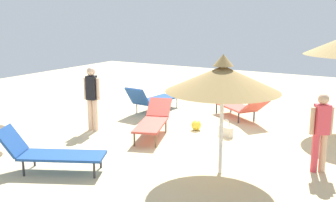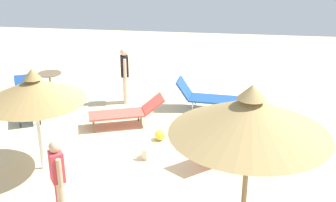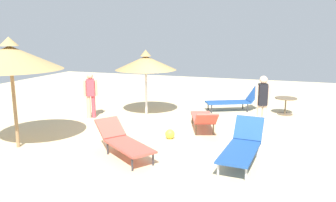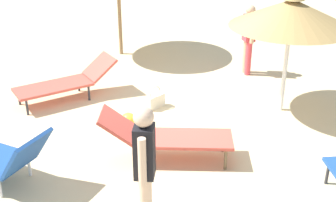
{
  "view_description": "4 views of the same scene",
  "coord_description": "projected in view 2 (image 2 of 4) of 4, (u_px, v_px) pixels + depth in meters",
  "views": [
    {
      "loc": [
        8.26,
        4.18,
        2.98
      ],
      "look_at": [
        0.24,
        -0.53,
        0.93
      ],
      "focal_mm": 42.13,
      "sensor_mm": 36.0,
      "label": 1
    },
    {
      "loc": [
        -2.17,
        9.34,
        4.94
      ],
      "look_at": [
        -0.87,
        -0.48,
        0.95
      ],
      "focal_mm": 46.65,
      "sensor_mm": 36.0,
      "label": 2
    },
    {
      "loc": [
        -9.15,
        -3.09,
        2.9
      ],
      "look_at": [
        -0.39,
        -0.06,
        0.99
      ],
      "focal_mm": 36.19,
      "sensor_mm": 36.0,
      "label": 3
    },
    {
      "loc": [
        2.46,
        -6.31,
        3.68
      ],
      "look_at": [
        0.2,
        -0.65,
        0.83
      ],
      "focal_mm": 47.78,
      "sensor_mm": 36.0,
      "label": 4
    }
  ],
  "objects": [
    {
      "name": "person_standing_edge",
      "position": [
        58.0,
        176.0,
        7.64
      ],
      "size": [
        0.33,
        0.38,
        1.54
      ],
      "color": "#D83F4C",
      "rests_on": "ground"
    },
    {
      "name": "side_table_round",
      "position": [
        50.0,
        79.0,
        13.88
      ],
      "size": [
        0.76,
        0.76,
        0.6
      ],
      "color": "brown",
      "rests_on": "ground"
    },
    {
      "name": "lounge_chair_front",
      "position": [
        27.0,
        100.0,
        12.24
      ],
      "size": [
        1.42,
        2.04,
        0.87
      ],
      "color": "#1E478C",
      "rests_on": "ground"
    },
    {
      "name": "lounge_chair_near_left",
      "position": [
        127.0,
        111.0,
        11.43
      ],
      "size": [
        2.06,
        1.23,
        0.77
      ],
      "color": "#CC4C3F",
      "rests_on": "ground"
    },
    {
      "name": "parasol_umbrella_far_left",
      "position": [
        34.0,
        90.0,
        8.88
      ],
      "size": [
        2.12,
        2.12,
        2.28
      ],
      "color": "white",
      "rests_on": "ground"
    },
    {
      "name": "person_standing_near_right",
      "position": [
        125.0,
        72.0,
        12.77
      ],
      "size": [
        0.28,
        0.42,
        1.67
      ],
      "color": "beige",
      "rests_on": "ground"
    },
    {
      "name": "handbag",
      "position": [
        149.0,
        151.0,
        9.96
      ],
      "size": [
        0.27,
        0.4,
        0.44
      ],
      "color": "beige",
      "rests_on": "ground"
    },
    {
      "name": "ground",
      "position": [
        130.0,
        144.0,
        10.71
      ],
      "size": [
        24.0,
        24.0,
        0.1
      ],
      "primitive_type": "cube",
      "color": "beige"
    },
    {
      "name": "beach_ball",
      "position": [
        160.0,
        135.0,
        10.77
      ],
      "size": [
        0.27,
        0.27,
        0.27
      ],
      "primitive_type": "sphere",
      "color": "yellow",
      "rests_on": "ground"
    },
    {
      "name": "lounge_chair_far_right",
      "position": [
        209.0,
        97.0,
        12.44
      ],
      "size": [
        2.06,
        0.83,
        0.88
      ],
      "color": "#1E478C",
      "rests_on": "ground"
    },
    {
      "name": "lounge_chair_back",
      "position": [
        226.0,
        141.0,
        9.91
      ],
      "size": [
        1.66,
        1.96,
        0.74
      ],
      "color": "#CC4C3F",
      "rests_on": "ground"
    },
    {
      "name": "parasol_umbrella_center",
      "position": [
        250.0,
        116.0,
        6.57
      ],
      "size": [
        2.5,
        2.5,
        2.78
      ],
      "color": "olive",
      "rests_on": "ground"
    }
  ]
}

